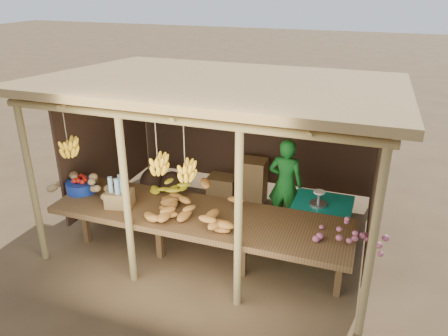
% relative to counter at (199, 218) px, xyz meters
% --- Properties ---
extents(ground, '(60.00, 60.00, 0.00)m').
position_rel_counter_xyz_m(ground, '(-0.00, 0.95, -0.74)').
color(ground, brown).
rests_on(ground, ground).
extents(stall_structure, '(4.70, 3.50, 2.43)m').
position_rel_counter_xyz_m(stall_structure, '(-0.07, 0.98, 1.18)').
color(stall_structure, olive).
rests_on(stall_structure, ground).
extents(counter, '(3.90, 1.05, 0.80)m').
position_rel_counter_xyz_m(counter, '(0.00, 0.00, 0.00)').
color(counter, brown).
rests_on(counter, ground).
extents(potato_heap, '(1.14, 0.76, 0.37)m').
position_rel_counter_xyz_m(potato_heap, '(-1.67, 0.08, 0.25)').
color(potato_heap, '#987B4E').
rests_on(potato_heap, counter).
extents(sweet_potato_heap, '(1.25, 0.88, 0.36)m').
position_rel_counter_xyz_m(sweet_potato_heap, '(0.07, -0.06, 0.24)').
color(sweet_potato_heap, '#AA6E2B').
rests_on(sweet_potato_heap, counter).
extents(onion_heap, '(0.89, 0.67, 0.36)m').
position_rel_counter_xyz_m(onion_heap, '(1.90, -0.02, 0.24)').
color(onion_heap, '#A9526A').
rests_on(onion_heap, counter).
extents(banana_pile, '(0.72, 0.59, 0.35)m').
position_rel_counter_xyz_m(banana_pile, '(-0.51, 0.42, 0.24)').
color(banana_pile, yellow).
rests_on(banana_pile, counter).
extents(tomato_basin, '(0.42, 0.42, 0.22)m').
position_rel_counter_xyz_m(tomato_basin, '(-1.81, 0.05, 0.15)').
color(tomato_basin, navy).
rests_on(tomato_basin, counter).
extents(bottle_box, '(0.39, 0.34, 0.43)m').
position_rel_counter_xyz_m(bottle_box, '(-1.07, -0.15, 0.22)').
color(bottle_box, olive).
rests_on(bottle_box, counter).
extents(vendor, '(0.55, 0.38, 1.44)m').
position_rel_counter_xyz_m(vendor, '(0.82, 1.39, -0.02)').
color(vendor, '#1A7827').
rests_on(vendor, ground).
extents(tarp_crate, '(0.80, 0.70, 0.95)m').
position_rel_counter_xyz_m(tarp_crate, '(1.44, 0.99, -0.35)').
color(tarp_crate, brown).
rests_on(tarp_crate, ground).
extents(carton_stack, '(1.02, 0.39, 0.77)m').
position_rel_counter_xyz_m(carton_stack, '(-0.05, 1.99, -0.40)').
color(carton_stack, olive).
rests_on(carton_stack, ground).
extents(burlap_sacks, '(0.83, 0.43, 0.59)m').
position_rel_counter_xyz_m(burlap_sacks, '(-1.43, 1.69, -0.48)').
color(burlap_sacks, '#412B1E').
rests_on(burlap_sacks, ground).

